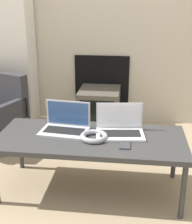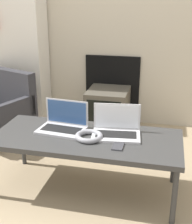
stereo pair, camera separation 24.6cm
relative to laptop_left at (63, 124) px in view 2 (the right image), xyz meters
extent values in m
plane|color=#998466|center=(0.20, -0.38, -0.48)|extent=(14.00, 14.00, 0.00)
cube|color=#B7AD99|center=(0.20, 1.37, 0.82)|extent=(7.00, 0.06, 2.60)
cube|color=black|center=(0.13, 1.33, -0.10)|extent=(0.61, 0.03, 0.76)
cube|color=#333333|center=(0.20, -0.09, -0.06)|extent=(1.34, 0.57, 0.04)
cylinder|color=#333333|center=(0.83, -0.33, -0.28)|extent=(0.04, 0.04, 0.40)
cylinder|color=#333333|center=(-0.43, 0.16, -0.28)|extent=(0.04, 0.04, 0.40)
cylinder|color=#333333|center=(0.83, 0.16, -0.28)|extent=(0.04, 0.04, 0.40)
cube|color=#B2B2B7|center=(0.00, -0.04, -0.04)|extent=(0.36, 0.26, 0.02)
cube|color=black|center=(0.00, -0.04, -0.03)|extent=(0.30, 0.15, 0.00)
cube|color=#B2B2B7|center=(0.01, 0.07, 0.07)|extent=(0.34, 0.04, 0.19)
cube|color=#2D4C7F|center=(0.01, 0.07, 0.07)|extent=(0.31, 0.03, 0.17)
cube|color=silver|center=(0.41, -0.04, -0.04)|extent=(0.36, 0.27, 0.02)
cube|color=black|center=(0.41, -0.04, -0.03)|extent=(0.30, 0.16, 0.00)
cube|color=silver|center=(0.39, 0.07, 0.07)|extent=(0.34, 0.05, 0.19)
cube|color=white|center=(0.39, 0.07, 0.07)|extent=(0.31, 0.04, 0.17)
torus|color=gray|center=(0.23, -0.12, -0.03)|extent=(0.20, 0.20, 0.04)
cube|color=#333338|center=(0.45, -0.18, -0.04)|extent=(0.07, 0.14, 0.01)
cube|color=#4C473D|center=(0.13, 1.08, -0.26)|extent=(0.43, 0.46, 0.44)
cube|color=black|center=(0.13, 0.85, -0.26)|extent=(0.35, 0.01, 0.34)
cube|color=#2D2D33|center=(-0.85, 0.79, -0.01)|extent=(0.67, 0.34, 0.42)
cube|color=#2D2D33|center=(-0.65, 0.46, -0.12)|extent=(0.24, 0.50, 0.20)
cylinder|color=#4C3828|center=(-0.65, 0.33, -0.39)|extent=(0.04, 0.04, 0.18)
cylinder|color=#4C3828|center=(-0.65, 0.80, -0.39)|extent=(0.04, 0.04, 0.18)
cube|color=silver|center=(-0.97, 1.17, 0.47)|extent=(0.73, 0.30, 1.90)
camera|label=1|loc=(0.48, -2.08, 0.89)|focal=50.00mm
camera|label=2|loc=(0.73, -2.03, 0.89)|focal=50.00mm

